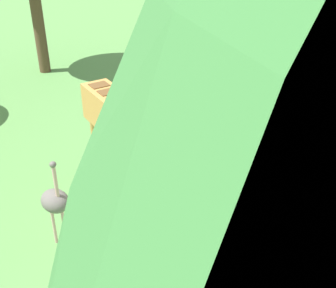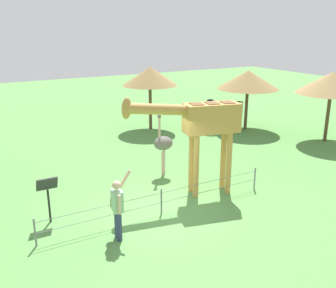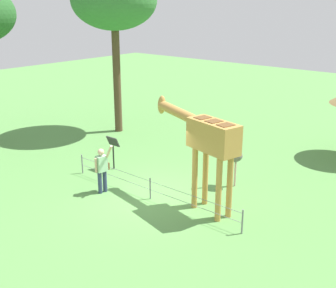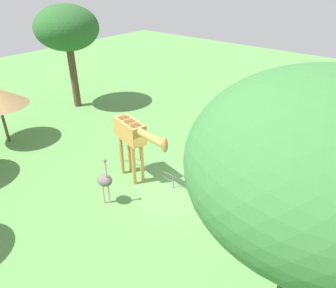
{
  "view_description": "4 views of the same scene",
  "coord_description": "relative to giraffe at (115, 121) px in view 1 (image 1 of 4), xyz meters",
  "views": [
    {
      "loc": [
        5.46,
        -6.22,
        6.9
      ],
      "look_at": [
        -0.26,
        -0.26,
        2.17
      ],
      "focal_mm": 46.23,
      "sensor_mm": 36.0,
      "label": 1
    },
    {
      "loc": [
        4.73,
        8.88,
        5.2
      ],
      "look_at": [
        0.01,
        0.53,
        2.21
      ],
      "focal_mm": 40.9,
      "sensor_mm": 36.0,
      "label": 2
    },
    {
      "loc": [
        -8.86,
        9.71,
        6.27
      ],
      "look_at": [
        -0.76,
        0.11,
        2.09
      ],
      "focal_mm": 46.13,
      "sensor_mm": 36.0,
      "label": 3
    },
    {
      "loc": [
        7.28,
        -9.05,
        8.8
      ],
      "look_at": [
        -0.72,
        0.63,
        1.81
      ],
      "focal_mm": 33.95,
      "sensor_mm": 36.0,
      "label": 4
    }
  ],
  "objects": [
    {
      "name": "info_sign",
      "position": [
        4.69,
        -0.46,
        -1.35
      ],
      "size": [
        0.56,
        0.21,
        1.32
      ],
      "color": "black",
      "rests_on": "ground_plane"
    },
    {
      "name": "ground_plane",
      "position": [
        1.78,
        0.49,
        -2.3
      ],
      "size": [
        60.0,
        60.0,
        0.0
      ],
      "primitive_type": "plane",
      "color": "#568E47"
    },
    {
      "name": "visitor",
      "position": [
        3.38,
        1.27,
        -1.39
      ],
      "size": [
        0.6,
        0.59,
        1.76
      ],
      "color": "navy",
      "rests_on": "ground_plane"
    },
    {
      "name": "giraffe",
      "position": [
        0.0,
        0.0,
        0.0
      ],
      "size": [
        3.65,
        1.33,
        3.26
      ],
      "color": "#BC8942",
      "rests_on": "ground_plane"
    },
    {
      "name": "wire_fence",
      "position": [
        1.78,
        0.61,
        -1.89
      ],
      "size": [
        7.05,
        0.05,
        0.75
      ],
      "color": "slate",
      "rests_on": "ground_plane"
    },
    {
      "name": "ostrich",
      "position": [
        0.28,
        -2.01,
        -1.12
      ],
      "size": [
        0.7,
        0.56,
        2.25
      ],
      "color": "#CC9E93",
      "rests_on": "ground_plane"
    }
  ]
}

